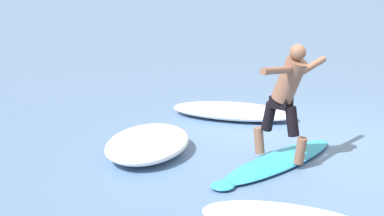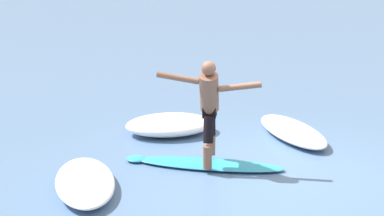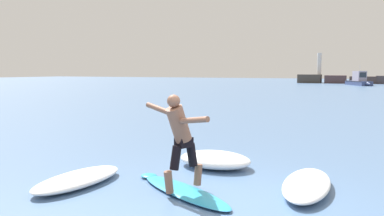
# 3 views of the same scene
# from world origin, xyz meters

# --- Properties ---
(ground_plane) EXTENTS (200.00, 200.00, 0.00)m
(ground_plane) POSITION_xyz_m (0.00, 0.00, 0.00)
(ground_plane) COLOR #4F709B
(surfboard) EXTENTS (2.36, 1.58, 0.21)m
(surfboard) POSITION_xyz_m (-0.74, 0.53, 0.04)
(surfboard) COLOR #2C99C4
(surfboard) RESTS_ON ground
(surfer) EXTENTS (1.44, 0.92, 1.60)m
(surfer) POSITION_xyz_m (-0.73, 0.43, 1.01)
(surfer) COLOR brown
(surfer) RESTS_ON surfboard
(wave_foam_at_nose) EXTENTS (0.80, 2.08, 0.23)m
(wave_foam_at_nose) POSITION_xyz_m (1.15, 1.51, 0.11)
(wave_foam_at_nose) COLOR white
(wave_foam_at_nose) RESTS_ON ground
(wave_foam_beside) EXTENTS (1.63, 1.19, 0.33)m
(wave_foam_beside) POSITION_xyz_m (-0.85, 2.33, 0.17)
(wave_foam_beside) COLOR white
(wave_foam_beside) RESTS_ON ground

